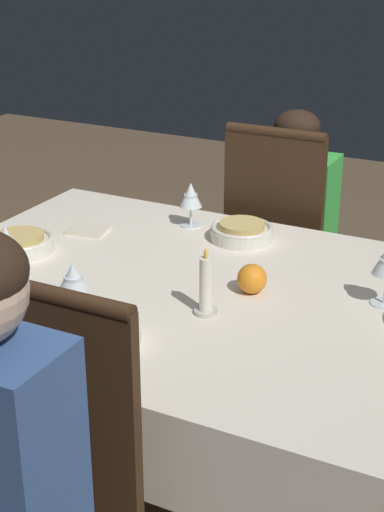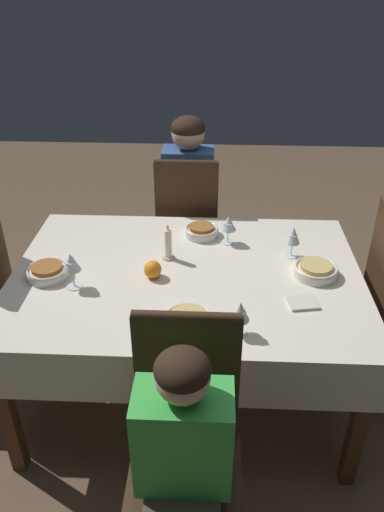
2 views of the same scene
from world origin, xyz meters
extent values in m
plane|color=brown|center=(0.00, 0.00, 0.00)|extent=(8.00, 8.00, 0.00)
cube|color=silver|center=(0.00, 0.00, 0.72)|extent=(1.58, 1.12, 0.04)
cube|color=silver|center=(0.00, 0.55, 0.60)|extent=(1.58, 0.01, 0.20)
cube|color=silver|center=(0.00, -0.55, 0.60)|extent=(1.58, 0.01, 0.20)
cube|color=silver|center=(0.79, 0.00, 0.60)|extent=(0.01, 1.12, 0.20)
cube|color=silver|center=(-0.79, 0.00, 0.60)|extent=(0.01, 1.12, 0.20)
cube|color=#4C2D19|center=(0.72, 0.49, 0.35)|extent=(0.06, 0.06, 0.71)
cube|color=#4C2D19|center=(-0.72, 0.49, 0.35)|extent=(0.06, 0.06, 0.71)
cube|color=#4C2D19|center=(0.72, -0.49, 0.35)|extent=(0.06, 0.06, 0.71)
cube|color=#4C2D19|center=(-0.72, -0.49, 0.35)|extent=(0.06, 0.06, 0.71)
cube|color=#382314|center=(-0.04, 0.84, 0.45)|extent=(0.39, 0.39, 0.04)
cube|color=#382314|center=(-0.04, 0.67, 0.74)|extent=(0.35, 0.03, 0.55)
cylinder|color=#382314|center=(-0.04, 0.67, 1.01)|extent=(0.35, 0.04, 0.04)
cylinder|color=#382314|center=(0.13, 1.01, 0.21)|extent=(0.03, 0.03, 0.43)
cylinder|color=#382314|center=(-0.21, 1.01, 0.21)|extent=(0.03, 0.03, 0.43)
cylinder|color=#382314|center=(0.13, 0.68, 0.21)|extent=(0.03, 0.03, 0.43)
cylinder|color=#382314|center=(-0.21, 0.68, 0.21)|extent=(0.03, 0.03, 0.43)
cube|color=#382314|center=(0.04, -0.84, 0.45)|extent=(0.39, 0.39, 0.04)
cube|color=#382314|center=(0.04, -0.67, 0.74)|extent=(0.35, 0.03, 0.55)
cylinder|color=#382314|center=(0.04, -0.67, 1.01)|extent=(0.35, 0.04, 0.04)
cylinder|color=#382314|center=(-0.13, -0.68, 0.21)|extent=(0.03, 0.03, 0.43)
cylinder|color=#382314|center=(0.21, -0.68, 0.21)|extent=(0.03, 0.03, 0.43)
cube|color=#382314|center=(0.90, 0.08, 0.74)|extent=(0.03, 0.35, 0.55)
cylinder|color=#382314|center=(0.91, -0.08, 0.21)|extent=(0.03, 0.03, 0.43)
cylinder|color=#382314|center=(0.91, 0.25, 0.21)|extent=(0.03, 0.03, 0.43)
cylinder|color=#382314|center=(-0.91, 0.15, 0.21)|extent=(0.03, 0.03, 0.43)
cube|color=#282833|center=(-0.04, 1.04, 0.23)|extent=(0.23, 0.14, 0.47)
cube|color=#282833|center=(-0.04, 0.96, 0.50)|extent=(0.24, 0.31, 0.06)
cube|color=#38568E|center=(-0.04, 0.87, 0.77)|extent=(0.30, 0.18, 0.49)
sphere|color=beige|center=(-0.04, 0.87, 1.11)|extent=(0.19, 0.19, 0.19)
ellipsoid|color=black|center=(-0.04, 0.87, 1.15)|extent=(0.19, 0.19, 0.13)
cube|color=#4C4233|center=(0.04, -0.96, 0.50)|extent=(0.24, 0.31, 0.06)
cube|color=green|center=(0.04, -0.87, 0.71)|extent=(0.30, 0.18, 0.36)
sphere|color=beige|center=(0.04, -0.87, 0.97)|extent=(0.16, 0.16, 0.16)
ellipsoid|color=black|center=(0.04, -0.87, 0.99)|extent=(0.16, 0.16, 0.11)
cylinder|color=silver|center=(0.06, 0.36, 0.76)|extent=(0.17, 0.17, 0.04)
torus|color=silver|center=(0.06, 0.36, 0.78)|extent=(0.17, 0.17, 0.01)
cylinder|color=#995B28|center=(0.06, 0.36, 0.79)|extent=(0.12, 0.12, 0.02)
cylinder|color=white|center=(0.19, 0.29, 0.74)|extent=(0.06, 0.06, 0.00)
cylinder|color=white|center=(0.19, 0.29, 0.78)|extent=(0.01, 0.01, 0.07)
cone|color=white|center=(0.19, 0.29, 0.85)|extent=(0.08, 0.08, 0.07)
cylinder|color=white|center=(0.19, 0.29, 0.84)|extent=(0.05, 0.05, 0.03)
cylinder|color=silver|center=(0.03, -0.38, 0.76)|extent=(0.20, 0.20, 0.04)
torus|color=silver|center=(0.03, -0.38, 0.78)|extent=(0.19, 0.19, 0.01)
cylinder|color=tan|center=(0.03, -0.38, 0.79)|extent=(0.14, 0.14, 0.02)
cylinder|color=white|center=(0.22, -0.41, 0.74)|extent=(0.07, 0.07, 0.00)
cylinder|color=white|center=(0.22, -0.41, 0.78)|extent=(0.01, 0.01, 0.06)
cone|color=white|center=(0.22, -0.41, 0.85)|extent=(0.07, 0.07, 0.08)
cylinder|color=white|center=(0.22, -0.41, 0.83)|extent=(0.04, 0.04, 0.04)
cylinder|color=silver|center=(0.58, 0.01, 0.76)|extent=(0.20, 0.20, 0.04)
torus|color=silver|center=(0.58, 0.01, 0.78)|extent=(0.19, 0.19, 0.01)
cylinder|color=tan|center=(0.58, 0.01, 0.79)|extent=(0.14, 0.14, 0.02)
cylinder|color=white|center=(0.49, 0.18, 0.74)|extent=(0.07, 0.07, 0.00)
cylinder|color=white|center=(0.49, 0.18, 0.78)|extent=(0.01, 0.01, 0.07)
cone|color=white|center=(0.49, 0.18, 0.86)|extent=(0.07, 0.07, 0.08)
cylinder|color=white|center=(0.49, 0.18, 0.84)|extent=(0.04, 0.04, 0.04)
cylinder|color=silver|center=(-0.62, -0.06, 0.76)|extent=(0.19, 0.19, 0.04)
torus|color=silver|center=(-0.62, -0.06, 0.78)|extent=(0.19, 0.19, 0.01)
cylinder|color=#995B28|center=(-0.62, -0.06, 0.79)|extent=(0.14, 0.14, 0.02)
cylinder|color=white|center=(-0.48, -0.13, 0.74)|extent=(0.07, 0.07, 0.00)
cylinder|color=white|center=(-0.48, -0.13, 0.79)|extent=(0.01, 0.01, 0.08)
cone|color=white|center=(-0.48, -0.13, 0.87)|extent=(0.08, 0.08, 0.08)
cylinder|color=white|center=(-0.48, -0.13, 0.85)|extent=(0.05, 0.05, 0.04)
cylinder|color=beige|center=(-0.09, 0.13, 0.75)|extent=(0.06, 0.06, 0.01)
cylinder|color=white|center=(-0.09, 0.13, 0.82)|extent=(0.03, 0.03, 0.14)
ellipsoid|color=#F9C64C|center=(-0.09, 0.13, 0.91)|extent=(0.01, 0.01, 0.03)
sphere|color=orange|center=(-0.15, -0.04, 0.78)|extent=(0.08, 0.08, 0.08)
cube|color=beige|center=(0.49, -0.21, 0.75)|extent=(0.13, 0.11, 0.01)
camera|label=1|loc=(-0.86, 1.71, 1.65)|focal=55.00mm
camera|label=2|loc=(0.12, -1.89, 1.98)|focal=35.00mm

